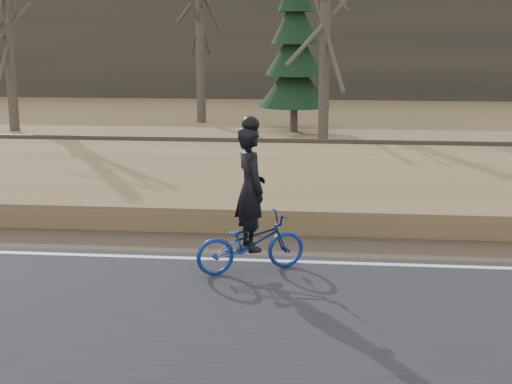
{
  "coord_description": "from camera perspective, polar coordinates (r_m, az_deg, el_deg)",
  "views": [
    {
      "loc": [
        -1.91,
        -10.43,
        3.58
      ],
      "look_at": [
        -3.0,
        0.5,
        1.1
      ],
      "focal_mm": 50.0,
      "sensor_mm": 36.0,
      "label": 1
    }
  ],
  "objects": [
    {
      "name": "road",
      "position": [
        8.89,
        17.96,
        -11.46
      ],
      "size": [
        120.0,
        6.0,
        0.06
      ],
      "primitive_type": "cube",
      "color": "black",
      "rests_on": "ground"
    },
    {
      "name": "ballast",
      "position": [
        18.83,
        11.44,
        2.2
      ],
      "size": [
        120.0,
        3.0,
        0.45
      ],
      "primitive_type": "cube",
      "color": "slate",
      "rests_on": "ground"
    },
    {
      "name": "bare_tree_near_left",
      "position": [
        23.55,
        5.56,
        13.16
      ],
      "size": [
        0.36,
        0.36,
        7.56
      ],
      "primitive_type": "cylinder",
      "color": "#51463B",
      "rests_on": "ground"
    },
    {
      "name": "conifer",
      "position": [
        26.02,
        3.12,
        11.11
      ],
      "size": [
        2.6,
        2.6,
        6.04
      ],
      "color": "#51463B",
      "rests_on": "ground"
    },
    {
      "name": "bare_tree_left",
      "position": [
        28.78,
        -4.52,
        13.97
      ],
      "size": [
        0.36,
        0.36,
        8.45
      ],
      "primitive_type": "cylinder",
      "color": "#51463B",
      "rests_on": "ground"
    },
    {
      "name": "ground",
      "position": [
        11.19,
        15.31,
        -6.41
      ],
      "size": [
        120.0,
        120.0,
        0.0
      ],
      "primitive_type": "plane",
      "color": "olive",
      "rests_on": "ground"
    },
    {
      "name": "embankment",
      "position": [
        15.13,
        12.81,
        -0.43
      ],
      "size": [
        120.0,
        5.0,
        0.44
      ],
      "primitive_type": "cube",
      "color": "olive",
      "rests_on": "ground"
    },
    {
      "name": "treeline_backdrop",
      "position": [
        40.48,
        8.59,
        11.76
      ],
      "size": [
        120.0,
        4.0,
        6.0
      ],
      "primitive_type": "cube",
      "color": "#383328",
      "rests_on": "ground"
    },
    {
      "name": "railroad",
      "position": [
        18.77,
        11.48,
        3.12
      ],
      "size": [
        120.0,
        2.4,
        0.29
      ],
      "color": "black",
      "rests_on": "ballast"
    },
    {
      "name": "edge_line",
      "position": [
        11.35,
        15.17,
        -5.77
      ],
      "size": [
        120.0,
        0.12,
        0.01
      ],
      "primitive_type": "cube",
      "color": "silver",
      "rests_on": "road"
    },
    {
      "name": "bare_tree_far_left",
      "position": [
        27.64,
        -19.25,
        11.88
      ],
      "size": [
        0.36,
        0.36,
        7.01
      ],
      "primitive_type": "cylinder",
      "color": "#51463B",
      "rests_on": "ground"
    },
    {
      "name": "shoulder",
      "position": [
        12.31,
        14.42,
        -4.5
      ],
      "size": [
        120.0,
        1.6,
        0.04
      ],
      "primitive_type": "cube",
      "color": "#473A2B",
      "rests_on": "ground"
    },
    {
      "name": "cyclist",
      "position": [
        10.55,
        -0.43,
        -2.33
      ],
      "size": [
        1.77,
        1.24,
        2.34
      ],
      "rotation": [
        0.0,
        0.0,
        2.0
      ],
      "color": "navy",
      "rests_on": "road"
    }
  ]
}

